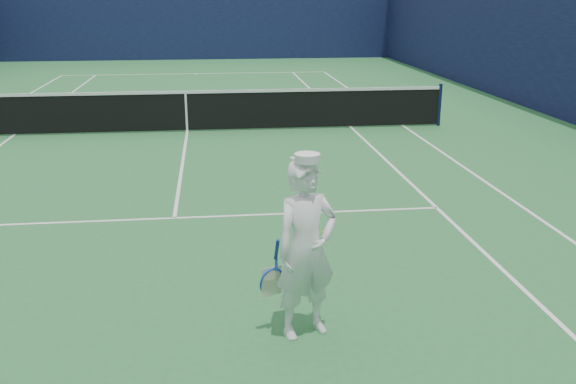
{
  "coord_description": "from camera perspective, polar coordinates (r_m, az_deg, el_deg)",
  "views": [
    {
      "loc": [
        0.63,
        -15.69,
        3.27
      ],
      "look_at": [
        1.48,
        -8.51,
        1.02
      ],
      "focal_mm": 40.0,
      "sensor_mm": 36.0,
      "label": 1
    }
  ],
  "objects": [
    {
      "name": "windscreen_fence",
      "position": [
        15.75,
        -9.29,
        12.46
      ],
      "size": [
        20.12,
        36.12,
        4.0
      ],
      "color": "#10173C",
      "rests_on": "ground"
    },
    {
      "name": "court_markings",
      "position": [
        16.04,
        -8.95,
        5.34
      ],
      "size": [
        11.03,
        23.83,
        0.01
      ],
      "color": "white",
      "rests_on": "ground"
    },
    {
      "name": "tennis_player",
      "position": [
        6.21,
        1.63,
        -5.09
      ],
      "size": [
        0.87,
        0.63,
        1.85
      ],
      "rotation": [
        0.0,
        0.0,
        0.37
      ],
      "color": "white",
      "rests_on": "ground"
    },
    {
      "name": "tennis_net",
      "position": [
        15.93,
        -9.04,
        7.28
      ],
      "size": [
        12.88,
        0.09,
        1.07
      ],
      "color": "#141E4C",
      "rests_on": "ground"
    },
    {
      "name": "ground",
      "position": [
        16.04,
        -8.95,
        5.33
      ],
      "size": [
        80.0,
        80.0,
        0.0
      ],
      "primitive_type": "plane",
      "color": "#296C36",
      "rests_on": "ground"
    }
  ]
}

